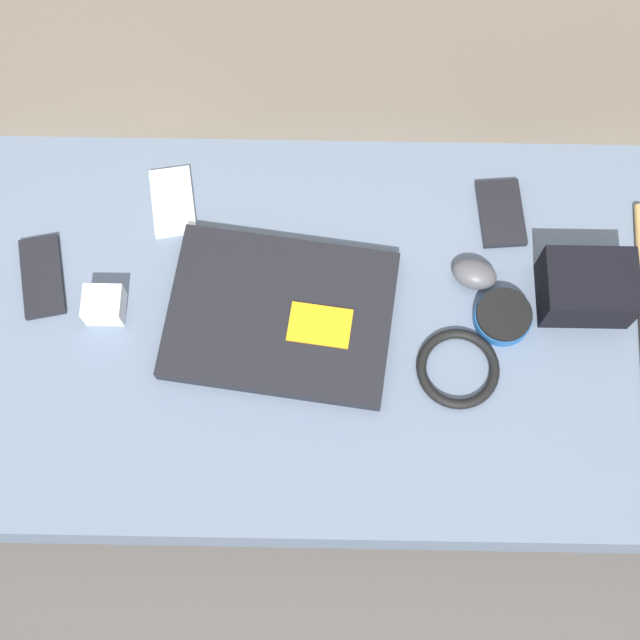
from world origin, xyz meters
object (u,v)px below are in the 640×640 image
object	(u,v)px
phone_small	(173,202)
camera_pouch	(587,288)
laptop	(281,315)
phone_silver	(42,277)
phone_black	(501,213)
speaker_puck	(503,317)
computer_mouse	(474,274)
charger_brick	(104,305)

from	to	relation	value
phone_small	camera_pouch	distance (m)	0.63
laptop	camera_pouch	bearing A→B (deg)	12.80
phone_silver	phone_black	size ratio (longest dim) A/B	1.20
speaker_puck	phone_black	size ratio (longest dim) A/B	0.74
phone_silver	camera_pouch	world-z (taller)	camera_pouch
phone_silver	phone_small	distance (m)	0.23
computer_mouse	camera_pouch	bearing A→B (deg)	6.57
computer_mouse	speaker_puck	size ratio (longest dim) A/B	0.91
phone_silver	phone_small	bearing A→B (deg)	22.34
speaker_puck	phone_silver	distance (m)	0.69
phone_silver	phone_black	world-z (taller)	phone_black
phone_silver	charger_brick	distance (m)	0.11
phone_black	camera_pouch	size ratio (longest dim) A/B	0.87
speaker_puck	phone_small	world-z (taller)	speaker_puck
speaker_puck	charger_brick	bearing A→B (deg)	179.49
computer_mouse	phone_black	bearing A→B (deg)	82.63
computer_mouse	phone_small	xyz separation A→B (m)	(-0.46, 0.12, -0.01)
speaker_puck	camera_pouch	xyz separation A→B (m)	(0.12, 0.04, 0.03)
laptop	phone_black	xyz separation A→B (m)	(0.33, 0.17, -0.01)
speaker_puck	phone_small	xyz separation A→B (m)	(-0.50, 0.18, -0.01)
laptop	speaker_puck	size ratio (longest dim) A/B	4.15
phone_silver	phone_black	xyz separation A→B (m)	(0.69, 0.12, 0.00)
speaker_puck	camera_pouch	size ratio (longest dim) A/B	0.65
speaker_puck	camera_pouch	world-z (taller)	camera_pouch
speaker_puck	phone_black	world-z (taller)	speaker_puck
computer_mouse	laptop	bearing A→B (deg)	-150.05
phone_silver	speaker_puck	bearing A→B (deg)	-16.48
laptop	phone_black	bearing A→B (deg)	35.17
camera_pouch	charger_brick	xyz separation A→B (m)	(-0.70, -0.03, -0.02)
laptop	phone_small	world-z (taller)	laptop
phone_black	charger_brick	size ratio (longest dim) A/B	2.02
phone_silver	computer_mouse	bearing A→B (deg)	-11.01
phone_small	charger_brick	size ratio (longest dim) A/B	2.17
computer_mouse	charger_brick	xyz separation A→B (m)	(-0.54, -0.06, 0.00)
phone_silver	camera_pouch	xyz separation A→B (m)	(0.80, -0.02, 0.03)
laptop	camera_pouch	world-z (taller)	camera_pouch
laptop	phone_small	distance (m)	0.25
phone_small	charger_brick	distance (m)	0.20
phone_small	camera_pouch	bearing A→B (deg)	-22.85
phone_silver	phone_small	xyz separation A→B (m)	(0.19, 0.13, 0.00)
charger_brick	camera_pouch	bearing A→B (deg)	2.63
computer_mouse	phone_black	world-z (taller)	computer_mouse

